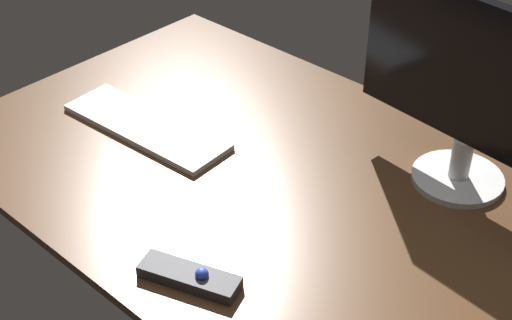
% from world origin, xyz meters
% --- Properties ---
extents(desk, '(1.40, 0.84, 0.02)m').
position_xyz_m(desk, '(0.00, 0.00, 0.01)').
color(desk, '#4C301C').
rests_on(desk, ground).
extents(monitor, '(0.50, 0.18, 0.38)m').
position_xyz_m(monitor, '(0.25, 0.24, 0.23)').
color(monitor, silver).
rests_on(monitor, desk).
extents(keyboard, '(0.41, 0.15, 0.01)m').
position_xyz_m(keyboard, '(-0.35, -0.06, 0.03)').
color(keyboard, silver).
rests_on(keyboard, desk).
extents(media_remote, '(0.18, 0.11, 0.04)m').
position_xyz_m(media_remote, '(0.06, -0.31, 0.03)').
color(media_remote, '#2D2D33').
rests_on(media_remote, desk).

